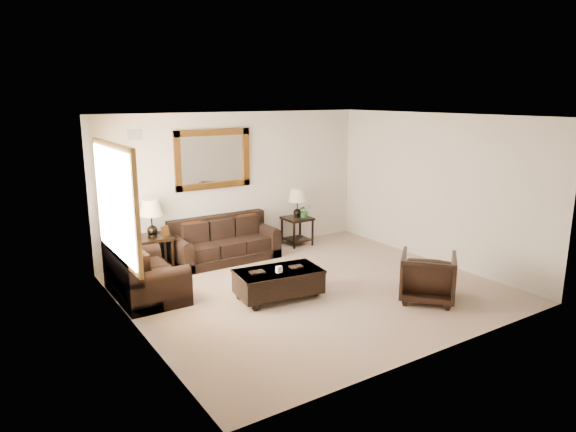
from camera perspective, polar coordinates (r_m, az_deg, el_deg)
room at (r=7.85m, az=2.71°, el=1.13°), size 5.51×5.01×2.71m
window at (r=7.49m, az=-18.56°, el=1.43°), size 0.07×1.96×1.66m
mirror at (r=9.64m, az=-8.33°, el=6.27°), size 1.50×0.06×1.10m
air_vent at (r=9.11m, az=-16.61°, el=8.63°), size 0.25×0.02×0.18m
sofa at (r=9.64m, az=-7.14°, el=-3.18°), size 1.95×0.84×0.80m
loveseat at (r=8.14m, az=-15.90°, el=-6.52°), size 0.90×1.51×0.85m
end_table_left at (r=9.07m, az=-14.87°, el=-0.98°), size 0.58×0.58×1.28m
end_table_right at (r=10.41m, az=1.04°, el=0.84°), size 0.53×0.53×1.16m
coffee_table at (r=7.81m, az=-1.07°, el=-7.17°), size 1.36×0.85×0.54m
armchair at (r=7.95m, az=15.29°, el=-6.29°), size 1.06×1.06×0.80m
potted_plant at (r=10.42m, az=1.86°, el=0.42°), size 0.33×0.35×0.22m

